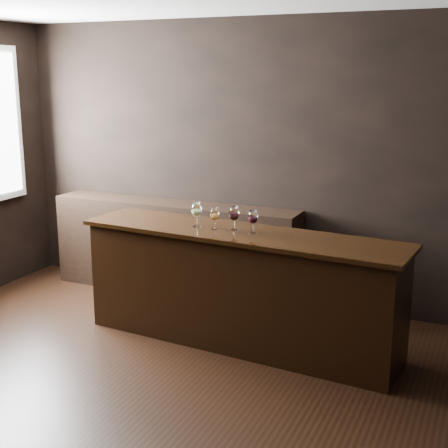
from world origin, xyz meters
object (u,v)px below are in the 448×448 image
at_px(bar_counter, 240,290).
at_px(glass_white, 197,210).
at_px(back_bar_shelf, 174,248).
at_px(glass_red_a, 234,214).
at_px(glass_red_b, 253,218).
at_px(glass_amber, 215,215).

height_order(bar_counter, glass_white, glass_white).
relative_size(back_bar_shelf, glass_red_a, 13.12).
bearing_deg(glass_red_a, glass_red_b, -8.52).
bearing_deg(bar_counter, glass_amber, -173.70).
distance_m(bar_counter, back_bar_shelf, 1.45).
height_order(glass_white, glass_red_b, glass_white).
xyz_separation_m(glass_white, glass_red_b, (0.52, -0.00, -0.01)).
relative_size(back_bar_shelf, glass_amber, 14.71).
bearing_deg(glass_red_b, glass_white, 179.53).
xyz_separation_m(back_bar_shelf, glass_red_a, (1.06, -0.88, 0.64)).
xyz_separation_m(bar_counter, glass_amber, (-0.23, -0.01, 0.64)).
height_order(glass_red_a, glass_red_b, glass_red_a).
bearing_deg(bar_counter, glass_white, -175.51).
bearing_deg(glass_red_a, back_bar_shelf, 140.14).
bearing_deg(glass_amber, back_bar_shelf, 134.38).
distance_m(glass_white, glass_red_b, 0.52).
xyz_separation_m(glass_white, glass_amber, (0.17, -0.01, -0.02)).
height_order(glass_white, glass_red_a, glass_white).
height_order(back_bar_shelf, glass_white, glass_white).
relative_size(glass_white, glass_amber, 1.18).
distance_m(bar_counter, glass_white, 0.77).
height_order(back_bar_shelf, glass_red_b, glass_red_b).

